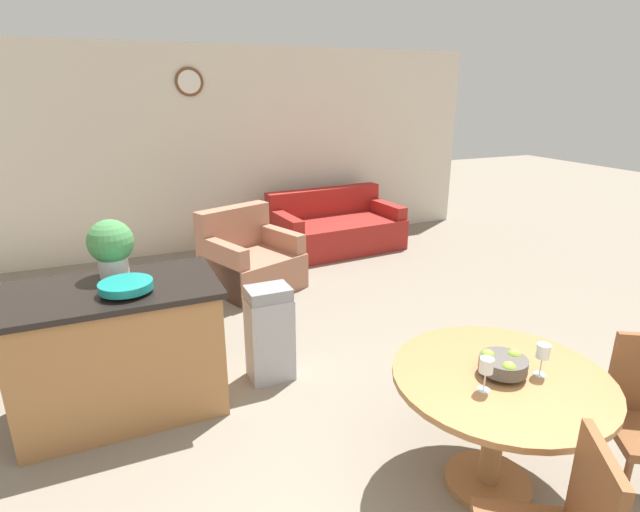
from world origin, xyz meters
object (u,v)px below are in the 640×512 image
(wine_glass_left, at_px, (486,367))
(wine_glass_right, at_px, (543,353))
(trash_bin, at_px, (270,334))
(couch, at_px, (335,229))
(fruit_bowl, at_px, (503,364))
(armchair, at_px, (250,262))
(teal_bowl, at_px, (126,286))
(dining_table, at_px, (498,401))
(potted_plant, at_px, (111,246))
(kitchen_island, at_px, (120,350))

(wine_glass_left, xyz_separation_m, wine_glass_right, (0.37, -0.01, 0.00))
(trash_bin, height_order, couch, couch)
(fruit_bowl, xyz_separation_m, armchair, (-0.40, 3.48, -0.49))
(wine_glass_right, distance_m, couch, 4.61)
(fruit_bowl, xyz_separation_m, teal_bowl, (-1.75, 1.45, 0.18))
(fruit_bowl, height_order, wine_glass_right, wine_glass_right)
(wine_glass_left, bearing_deg, teal_bowl, 135.82)
(wine_glass_left, distance_m, teal_bowl, 2.19)
(dining_table, relative_size, wine_glass_left, 6.35)
(fruit_bowl, xyz_separation_m, potted_plant, (-1.81, 1.80, 0.36))
(potted_plant, xyz_separation_m, trash_bin, (1.03, -0.22, -0.77))
(fruit_bowl, height_order, potted_plant, potted_plant)
(teal_bowl, bearing_deg, fruit_bowl, -39.59)
(wine_glass_right, xyz_separation_m, kitchen_island, (-2.02, 1.67, -0.39))
(potted_plant, bearing_deg, wine_glass_right, -43.31)
(wine_glass_left, distance_m, kitchen_island, 2.38)
(kitchen_island, relative_size, trash_bin, 1.78)
(kitchen_island, bearing_deg, wine_glass_right, -39.52)
(dining_table, height_order, wine_glass_left, wine_glass_left)
(dining_table, xyz_separation_m, kitchen_island, (-1.84, 1.59, -0.09))
(trash_bin, bearing_deg, fruit_bowl, -63.55)
(wine_glass_right, height_order, couch, wine_glass_right)
(wine_glass_right, bearing_deg, wine_glass_left, 179.03)
(fruit_bowl, relative_size, wine_glass_left, 1.38)
(dining_table, height_order, teal_bowl, teal_bowl)
(wine_glass_right, distance_m, kitchen_island, 2.65)
(wine_glass_left, height_order, armchair, wine_glass_left)
(kitchen_island, relative_size, armchair, 1.17)
(teal_bowl, distance_m, armchair, 2.53)
(kitchen_island, bearing_deg, fruit_bowl, -40.79)
(trash_bin, bearing_deg, armchair, 78.65)
(potted_plant, bearing_deg, armchair, 50.09)
(wine_glass_right, height_order, potted_plant, potted_plant)
(dining_table, distance_m, potted_plant, 2.62)
(couch, bearing_deg, wine_glass_left, -110.41)
(kitchen_island, bearing_deg, dining_table, -40.79)
(wine_glass_right, bearing_deg, trash_bin, 120.27)
(teal_bowl, bearing_deg, wine_glass_right, -38.33)
(dining_table, bearing_deg, wine_glass_left, -158.19)
(wine_glass_right, xyz_separation_m, teal_bowl, (-1.94, 1.53, 0.12))
(wine_glass_right, bearing_deg, potted_plant, 136.69)
(dining_table, relative_size, wine_glass_right, 6.35)
(trash_bin, bearing_deg, potted_plant, 167.70)
(fruit_bowl, bearing_deg, couch, 76.00)
(teal_bowl, distance_m, couch, 4.16)
(potted_plant, distance_m, trash_bin, 1.30)
(potted_plant, bearing_deg, couch, 41.86)
(armchair, bearing_deg, wine_glass_left, -107.19)
(kitchen_island, bearing_deg, potted_plant, 81.43)
(dining_table, bearing_deg, fruit_bowl, 117.84)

